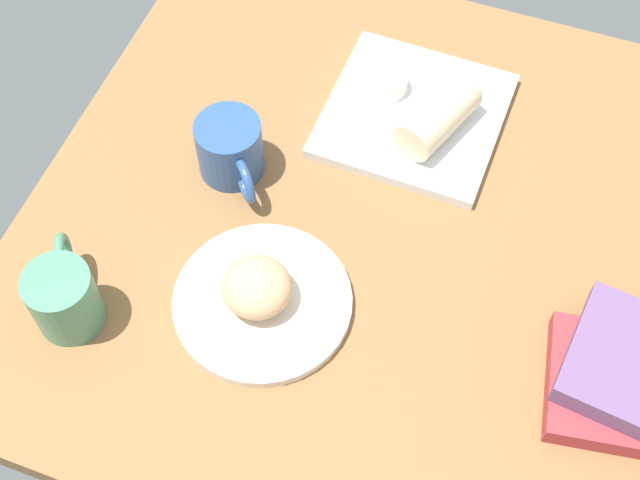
# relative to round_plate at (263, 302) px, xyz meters

# --- Properties ---
(dining_table) EXTENTS (1.10, 0.90, 0.04)m
(dining_table) POSITION_rel_round_plate_xyz_m (-0.19, -0.16, -0.03)
(dining_table) COLOR olive
(dining_table) RESTS_ON ground
(round_plate) EXTENTS (0.23, 0.23, 0.01)m
(round_plate) POSITION_rel_round_plate_xyz_m (0.00, 0.00, 0.00)
(round_plate) COLOR silver
(round_plate) RESTS_ON dining_table
(scone_pastry) EXTENTS (0.12, 0.12, 0.06)m
(scone_pastry) POSITION_rel_round_plate_xyz_m (0.01, -0.00, 0.03)
(scone_pastry) COLOR tan
(scone_pastry) RESTS_ON round_plate
(square_plate) EXTENTS (0.25, 0.25, 0.02)m
(square_plate) POSITION_rel_round_plate_xyz_m (-0.09, -0.35, 0.00)
(square_plate) COLOR white
(square_plate) RESTS_ON dining_table
(sauce_cup) EXTENTS (0.05, 0.05, 0.02)m
(sauce_cup) POSITION_rel_round_plate_xyz_m (-0.04, -0.38, 0.02)
(sauce_cup) COLOR silver
(sauce_cup) RESTS_ON square_plate
(breakfast_wrap) EXTENTS (0.10, 0.14, 0.06)m
(breakfast_wrap) POSITION_rel_round_plate_xyz_m (-0.13, -0.33, 0.04)
(breakfast_wrap) COLOR beige
(breakfast_wrap) RESTS_ON square_plate
(book_stack) EXTENTS (0.22, 0.19, 0.06)m
(book_stack) POSITION_rel_round_plate_xyz_m (-0.46, -0.04, 0.02)
(book_stack) COLOR #A53338
(book_stack) RESTS_ON dining_table
(coffee_mug) EXTENTS (0.11, 0.12, 0.09)m
(coffee_mug) POSITION_rel_round_plate_xyz_m (0.12, -0.18, 0.04)
(coffee_mug) COLOR #2D518C
(coffee_mug) RESTS_ON dining_table
(second_mug) EXTENTS (0.09, 0.12, 0.09)m
(second_mug) POSITION_rel_round_plate_xyz_m (0.22, 0.09, 0.04)
(second_mug) COLOR #4C8C6B
(second_mug) RESTS_ON dining_table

